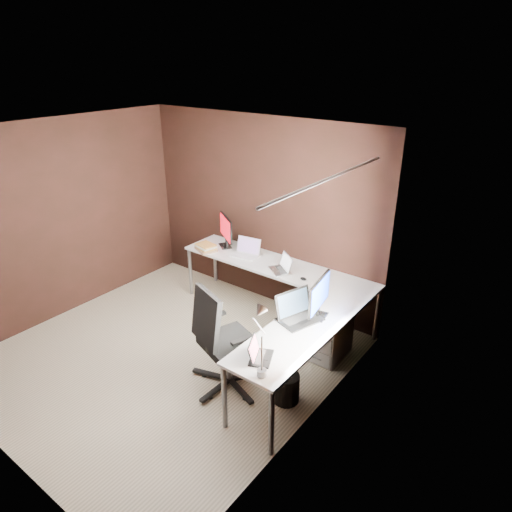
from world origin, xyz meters
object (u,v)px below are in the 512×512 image
at_px(laptop_black_small, 258,354).
at_px(laptop_silver, 282,267).
at_px(office_chair, 225,358).
at_px(book_stack, 206,247).
at_px(drawer_pedestal, 327,331).
at_px(laptop_white, 247,252).
at_px(monitor_left, 226,230).
at_px(laptop_black_big, 297,313).
at_px(monitor_right, 319,295).
at_px(wastebasket, 286,388).
at_px(desk_lamp, 260,332).

bearing_deg(laptop_black_small, laptop_silver, 2.31).
bearing_deg(office_chair, book_stack, 157.75).
relative_size(drawer_pedestal, laptop_silver, 1.63).
bearing_deg(laptop_white, laptop_silver, -18.08).
relative_size(monitor_left, book_stack, 1.28).
relative_size(drawer_pedestal, laptop_black_small, 1.89).
height_order(monitor_left, laptop_black_small, monitor_left).
relative_size(monitor_left, office_chair, 0.38).
bearing_deg(book_stack, laptop_black_big, -20.51).
distance_m(monitor_right, wastebasket, 0.97).
bearing_deg(drawer_pedestal, laptop_black_small, -89.23).
bearing_deg(wastebasket, laptop_black_small, -96.32).
bearing_deg(laptop_black_big, office_chair, 155.38).
xyz_separation_m(laptop_white, office_chair, (0.86, -1.46, -0.44)).
relative_size(monitor_left, laptop_silver, 1.18).
height_order(laptop_black_big, wastebasket, laptop_black_big).
distance_m(desk_lamp, wastebasket, 1.09).
bearing_deg(drawer_pedestal, laptop_white, 166.10).
distance_m(monitor_left, laptop_black_big, 2.04).
distance_m(drawer_pedestal, wastebasket, 0.94).
height_order(monitor_left, wastebasket, monitor_left).
height_order(laptop_white, laptop_silver, laptop_white).
distance_m(laptop_silver, office_chair, 1.44).
xyz_separation_m(monitor_left, laptop_black_big, (1.78, -0.99, -0.19)).
bearing_deg(laptop_black_small, laptop_white, 15.77).
relative_size(laptop_black_big, wastebasket, 1.66).
bearing_deg(book_stack, laptop_white, 20.71).
bearing_deg(wastebasket, monitor_right, 87.13).
xyz_separation_m(drawer_pedestal, monitor_left, (-1.84, 0.42, 0.67)).
distance_m(monitor_right, book_stack, 2.14).
bearing_deg(monitor_left, desk_lamp, -9.56).
bearing_deg(laptop_black_big, drawer_pedestal, 12.39).
distance_m(desk_lamp, office_chair, 1.08).
bearing_deg(office_chair, laptop_white, 140.13).
xyz_separation_m(monitor_right, office_chair, (-0.66, -0.70, -0.64)).
relative_size(laptop_white, laptop_silver, 1.01).
height_order(laptop_white, wastebasket, laptop_white).
xyz_separation_m(drawer_pedestal, laptop_white, (-1.43, 0.35, 0.48)).
relative_size(drawer_pedestal, monitor_left, 1.38).
bearing_deg(wastebasket, desk_lamp, -83.94).
relative_size(book_stack, desk_lamp, 0.57).
bearing_deg(laptop_white, drawer_pedestal, -22.86).
bearing_deg(monitor_right, laptop_black_small, 166.07).
relative_size(drawer_pedestal, laptop_black_big, 1.21).
xyz_separation_m(laptop_silver, office_chair, (0.23, -1.35, -0.44)).
relative_size(monitor_right, office_chair, 0.45).
bearing_deg(monitor_left, laptop_silver, 24.72).
bearing_deg(laptop_white, wastebasket, -49.47).
distance_m(laptop_black_small, desk_lamp, 0.37).
relative_size(drawer_pedestal, desk_lamp, 1.00).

